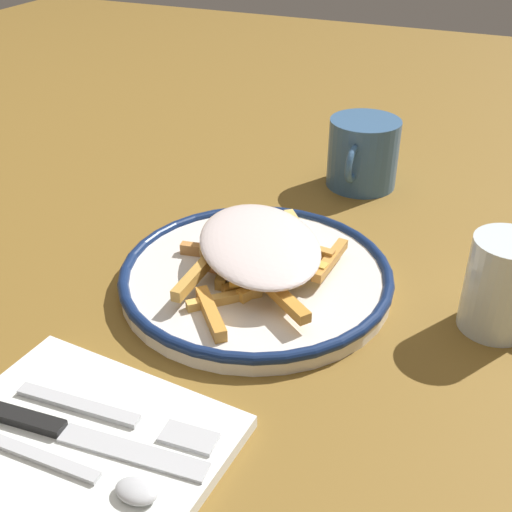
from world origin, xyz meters
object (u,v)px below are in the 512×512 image
Objects in this scene: plate at (256,276)px; napkin at (82,444)px; water_glass at (501,285)px; knife at (59,430)px; fries_heap at (262,251)px; fork at (115,416)px; spoon at (97,477)px; coffee_mug at (363,153)px.

napkin is (0.26, -0.03, -0.01)m from plate.
knife is at bearing -45.47° from water_glass.
napkin is at bearing -8.41° from fries_heap.
spoon reaches higher than fork.
fork is 0.84× the size of knife.
napkin is 1.04× the size of knife.
plate is at bearing 172.47° from napkin.
napkin is 0.02m from knife.
fries_heap is 0.29m from spoon.
fork is at bearing -45.43° from water_glass.
spoon reaches higher than knife.
spoon is at bearing -37.28° from water_glass.
knife is at bearing -11.51° from plate.
coffee_mug is at bearing 173.75° from fork.
coffee_mug is at bearing 170.90° from knife.
fork is at bearing 157.00° from napkin.
water_glass is (-0.29, 0.27, 0.04)m from napkin.
plate is 3.00× the size of water_glass.
fries_heap is (-0.00, 0.00, 0.03)m from plate.
fries_heap is 1.20× the size of knife.
fries_heap reaches higher than plate.
plate is 0.29m from coffee_mug.
plate is at bearing 168.49° from knife.
plate is 1.15× the size of fries_heap.
fork is 0.06m from spoon.
fork is (0.24, -0.03, -0.03)m from fries_heap.
napkin is 1.75× the size of coffee_mug.
fork is (-0.03, 0.01, 0.01)m from napkin.
knife is (0.00, -0.02, 0.01)m from napkin.
fries_heap is at bearing -6.03° from coffee_mug.
plate is 0.26m from napkin.
fork is 1.41× the size of coffee_mug.
fries_heap is 0.24m from water_glass.
fries_heap reaches higher than knife.
knife is 0.06m from spoon.
water_glass is at bearing 136.29° from napkin.
knife is 1.68× the size of coffee_mug.
knife is at bearing -115.96° from spoon.
fries_heap reaches higher than napkin.
water_glass is (-0.31, 0.24, 0.03)m from spoon.
spoon is at bearing -3.39° from coffee_mug.
coffee_mug is at bearing -141.66° from water_glass.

